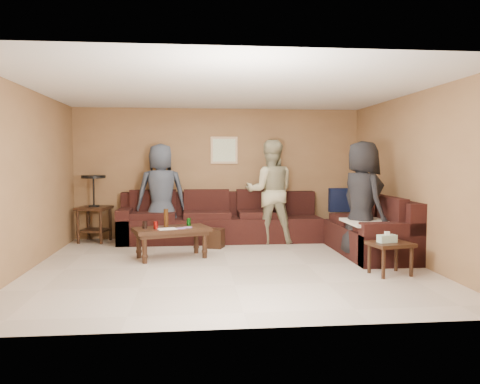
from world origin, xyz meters
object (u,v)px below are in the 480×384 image
(sectional_sofa, at_px, (268,227))
(side_table_right, at_px, (390,246))
(person_middle, at_px, (270,192))
(person_right, at_px, (362,200))
(coffee_table, at_px, (171,232))
(waste_bin, at_px, (215,238))
(end_table_left, at_px, (94,207))
(person_left, at_px, (161,193))

(sectional_sofa, relative_size, side_table_right, 7.79)
(person_middle, bearing_deg, person_right, 133.59)
(coffee_table, bearing_deg, waste_bin, 47.83)
(end_table_left, bearing_deg, person_middle, -6.83)
(coffee_table, bearing_deg, end_table_left, 133.24)
(sectional_sofa, xyz_separation_m, side_table_right, (1.26, -2.24, 0.05))
(side_table_right, height_order, person_left, person_left)
(side_table_right, distance_m, person_left, 4.23)
(person_middle, bearing_deg, side_table_right, 119.92)
(end_table_left, distance_m, person_middle, 3.25)
(person_middle, bearing_deg, coffee_table, 39.42)
(end_table_left, bearing_deg, person_right, -22.99)
(sectional_sofa, height_order, end_table_left, end_table_left)
(sectional_sofa, bearing_deg, side_table_right, -60.61)
(person_right, bearing_deg, end_table_left, 52.08)
(sectional_sofa, bearing_deg, end_table_left, 167.83)
(waste_bin, height_order, person_right, person_right)
(side_table_right, distance_m, person_right, 1.17)
(end_table_left, bearing_deg, person_left, -7.15)
(end_table_left, height_order, person_right, person_right)
(coffee_table, distance_m, person_middle, 2.17)
(coffee_table, height_order, side_table_right, coffee_table)
(coffee_table, distance_m, person_left, 1.53)
(end_table_left, distance_m, person_left, 1.27)
(end_table_left, bearing_deg, side_table_right, -33.57)
(sectional_sofa, bearing_deg, coffee_table, -151.39)
(side_table_right, distance_m, waste_bin, 3.07)
(person_middle, relative_size, person_right, 1.04)
(person_left, distance_m, person_right, 3.60)
(end_table_left, height_order, person_left, person_left)
(person_left, xyz_separation_m, person_right, (3.17, -1.71, -0.00))
(sectional_sofa, height_order, coffee_table, sectional_sofa)
(end_table_left, distance_m, side_table_right, 5.28)
(sectional_sofa, height_order, person_middle, person_middle)
(coffee_table, bearing_deg, person_left, 99.82)
(coffee_table, relative_size, side_table_right, 2.11)
(coffee_table, distance_m, side_table_right, 3.21)
(end_table_left, xyz_separation_m, waste_bin, (2.19, -0.79, -0.48))
(side_table_right, bearing_deg, end_table_left, 146.43)
(waste_bin, xyz_separation_m, person_left, (-0.96, 0.64, 0.74))
(coffee_table, bearing_deg, person_middle, 34.47)
(end_table_left, height_order, person_middle, person_middle)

